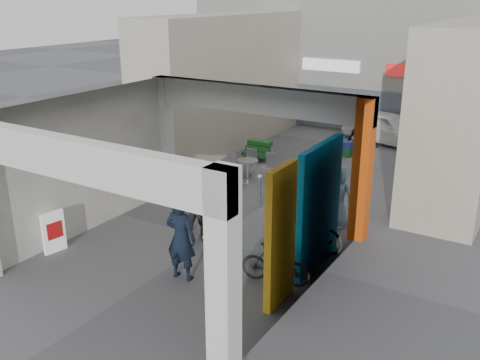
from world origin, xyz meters
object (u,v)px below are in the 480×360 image
Objects in this scene: cafe_set at (249,170)px; man_elderly at (337,196)px; man_crates at (363,143)px; white_van at (388,128)px; man_back_turned at (196,205)px; produce_stand at (258,153)px; bicycle_front at (308,227)px; bicycle_rear at (275,264)px; man_with_dog at (181,238)px; border_collie at (209,243)px.

man_elderly is at bearing -27.69° from cafe_set.
man_crates is 0.53× the size of white_van.
man_back_turned is 0.90× the size of man_crates.
produce_stand is 7.04m from bicycle_front.
man_crates reaches higher than cafe_set.
man_back_turned is (1.20, -4.53, 0.59)m from cafe_set.
cafe_set is at bearing 174.46° from white_van.
cafe_set is at bearing -50.48° from produce_stand.
man_elderly reaches higher than cafe_set.
bicycle_rear is (3.85, -5.41, 0.13)m from cafe_set.
man_with_dog reaches higher than man_back_turned.
border_collie is at bearing -69.30° from cafe_set.
man_with_dog is (2.84, -8.19, 0.65)m from produce_stand.
man_back_turned reaches higher than border_collie.
produce_stand is 8.68m from bicycle_rear.
man_elderly is (2.63, 2.53, -0.06)m from man_back_turned.
man_crates is at bearing 43.07° from cafe_set.
cafe_set is 4.72m from man_back_turned.
man_elderly reaches higher than white_van.
cafe_set reaches higher than produce_stand.
white_van is (3.28, 4.74, 0.36)m from produce_stand.
man_back_turned is at bearing -68.91° from man_with_dog.
man_with_dog reaches higher than cafe_set.
bicycle_rear reaches higher than border_collie.
man_with_dog is at bearing -52.99° from produce_stand.
man_back_turned is 1.22× the size of bicycle_rear.
man_with_dog is 4.59m from man_elderly.
man_with_dog is 3.23m from bicycle_front.
white_van is at bearing 16.56° from bicycle_front.
man_back_turned is (1.97, -6.48, 0.62)m from produce_stand.
man_crates reaches higher than man_back_turned.
man_crates reaches higher than border_collie.
border_collie is 1.45m from man_with_dog.
man_crates is (2.85, 2.66, 0.69)m from cafe_set.
man_with_dog is at bearing 101.05° from man_crates.
cafe_set is 0.87× the size of man_elderly.
man_elderly reaches higher than bicycle_rear.
bicycle_rear is at bearing 12.28° from border_collie.
man_with_dog reaches higher than bicycle_rear.
white_van reaches higher than bicycle_front.
cafe_set is 0.81× the size of man_back_turned.
produce_stand is 7.42m from border_collie.
man_elderly is at bearing 5.35° from bicycle_front.
man_crates reaches higher than man_elderly.
bicycle_front reaches higher than bicycle_rear.
bicycle_front is (2.51, 1.04, -0.40)m from man_back_turned.
border_collie is at bearing -51.15° from produce_stand.
man_crates is at bearing 29.11° from produce_stand.
border_collie is 0.40× the size of bicycle_rear.
man_with_dog is 1.92m from man_back_turned.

